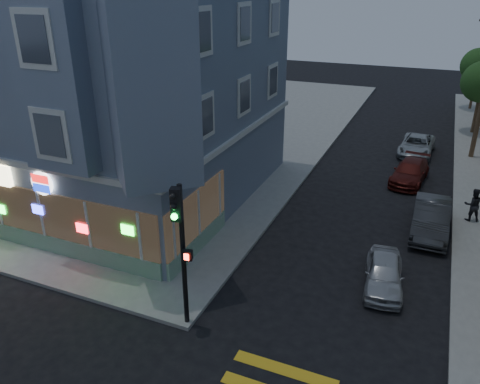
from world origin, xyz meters
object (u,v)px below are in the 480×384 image
Objects in this scene: parked_car_b at (431,218)px; traffic_signal at (180,235)px; parked_car_d at (417,145)px; parked_car_c at (410,172)px; pedestrian_a at (473,205)px; parked_car_a at (384,273)px; street_tree_far at (478,66)px.

parked_car_b is 12.75m from traffic_signal.
traffic_signal is (-5.78, -21.32, 2.94)m from parked_car_d.
parked_car_c is 0.94× the size of parked_car_d.
traffic_signal is at bearing -102.07° from parked_car_d.
parked_car_c is at bearing -86.90° from parked_car_d.
pedestrian_a reaches higher than parked_car_a.
pedestrian_a is 0.36× the size of parked_car_b.
traffic_signal is at bearing -104.67° from street_tree_far.
street_tree_far is 31.26m from parked_car_a.
parked_car_d is at bearing 96.55° from parked_car_c.
parked_car_d is (-1.39, 11.16, -0.12)m from parked_car_b.
parked_car_c is at bearing 54.18° from traffic_signal.
traffic_signal reaches higher than parked_car_a.
parked_car_a is at bearing -105.25° from parked_car_b.
parked_car_a is 0.78× the size of parked_car_b.
parked_car_b reaches higher than parked_car_d.
street_tree_far reaches higher than parked_car_c.
parked_car_a is at bearing 50.17° from pedestrian_a.
parked_car_c is at bearing 83.40° from parked_car_a.
street_tree_far is at bearing 59.23° from traffic_signal.
traffic_signal reaches higher than pedestrian_a.
street_tree_far is 15.31m from parked_car_d.
pedestrian_a is 5.24m from parked_car_c.
parked_car_a is (-3.60, -30.87, -3.34)m from street_tree_far.
traffic_signal is (-9.38, -35.83, -0.38)m from street_tree_far.
pedestrian_a is 9.89m from parked_car_d.
parked_car_c is at bearing -68.58° from pedestrian_a.
parked_car_a is 11.16m from parked_car_c.
pedestrian_a is (-0.45, -23.87, -2.97)m from street_tree_far.
street_tree_far is at bearing 76.75° from parked_car_a.
street_tree_far reaches higher than parked_car_d.
parked_car_b is 6.13m from parked_car_c.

